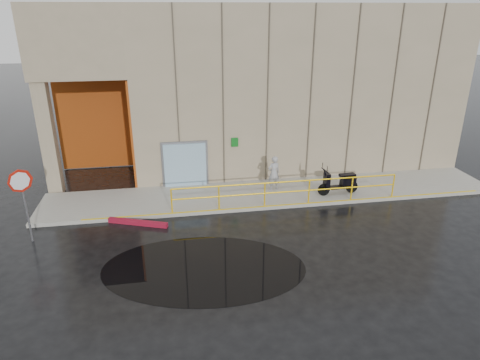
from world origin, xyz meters
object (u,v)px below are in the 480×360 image
object	(u,v)px
person	(274,173)
red_curb	(138,223)
stop_sign	(22,190)
scooter	(339,176)

from	to	relation	value
person	red_curb	size ratio (longest dim) A/B	0.66
person	stop_sign	size ratio (longest dim) A/B	0.58
stop_sign	person	bearing A→B (deg)	3.85
scooter	stop_sign	xyz separation A→B (m)	(-12.27, -1.86, 1.01)
person	scooter	world-z (taller)	person
scooter	stop_sign	world-z (taller)	stop_sign
scooter	stop_sign	size ratio (longest dim) A/B	0.69
person	scooter	distance (m)	2.87
person	stop_sign	world-z (taller)	stop_sign
scooter	stop_sign	distance (m)	12.46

